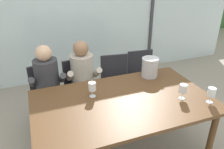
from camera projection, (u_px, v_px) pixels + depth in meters
ground at (98, 109)px, 3.60m from camera, size 14.00×14.00×0.00m
window_glass_panel at (75, 13)px, 4.10m from camera, size 7.14×0.03×2.60m
window_mullion_right at (152, 8)px, 4.60m from camera, size 0.06×0.06×2.60m
hillside_vineyard at (54, 5)px, 6.93m from camera, size 13.14×2.40×1.96m
dining_table at (123, 106)px, 2.45m from camera, size 1.94×1.16×0.77m
chair_near_curtain at (47, 91)px, 3.11m from camera, size 0.50×0.50×0.87m
chair_left_of_center at (80, 84)px, 3.29m from camera, size 0.49×0.49×0.87m
chair_center at (116, 79)px, 3.44m from camera, size 0.50×0.50×0.87m
chair_right_of_center at (142, 74)px, 3.61m from camera, size 0.47×0.47×0.87m
person_charcoal_jacket at (48, 84)px, 2.95m from camera, size 0.47×0.62×1.19m
person_beige_jumper at (83, 78)px, 3.10m from camera, size 0.48×0.63×1.19m
ice_bucket_primary at (150, 67)px, 2.89m from camera, size 0.22×0.22×0.26m
wine_glass_by_left_taster at (212, 92)px, 2.33m from camera, size 0.08×0.08×0.17m
wine_glass_near_bucket at (183, 89)px, 2.40m from camera, size 0.08×0.08×0.17m
wine_glass_center_pour at (92, 87)px, 2.44m from camera, size 0.08×0.08×0.17m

